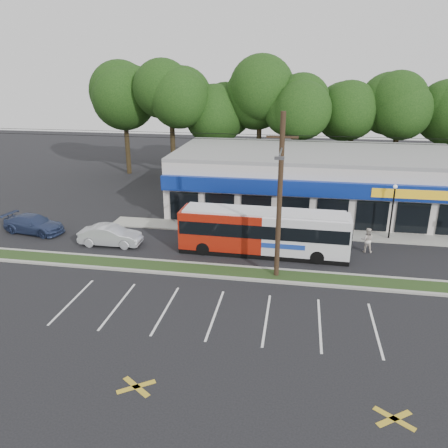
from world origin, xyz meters
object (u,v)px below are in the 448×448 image
utility_pole (277,193)px  car_blue (34,224)px  car_dark (316,234)px  pedestrian_b (367,240)px  pedestrian_a (267,234)px  lamp_post (393,205)px  car_silver (110,235)px  metrobus (264,231)px

utility_pole → car_blue: bearing=166.5°
car_dark → pedestrian_b: size_ratio=2.58×
car_dark → utility_pole: bearing=150.3°
car_dark → pedestrian_a: size_ratio=2.55×
car_blue → pedestrian_b: (25.20, 0.51, 0.17)m
lamp_post → car_silver: bearing=-166.9°
car_blue → pedestrian_a: (18.20, 0.51, 0.18)m
pedestrian_a → car_silver: bearing=2.9°
pedestrian_a → utility_pole: bearing=92.6°
car_dark → lamp_post: bearing=-75.8°
utility_pole → pedestrian_a: utility_pole is taller
utility_pole → car_dark: size_ratio=10.91×
lamp_post → metrobus: lamp_post is taller
car_silver → pedestrian_a: bearing=-81.8°
car_silver → metrobus: bearing=-89.4°
pedestrian_a → pedestrian_b: 7.00m
pedestrian_a → pedestrian_b: (7.00, 0.00, -0.01)m
lamp_post → utility_pole: bearing=-136.1°
utility_pole → metrobus: 5.28m
metrobus → pedestrian_a: bearing=85.8°
utility_pole → car_blue: (-19.03, 4.57, -4.70)m
car_silver → pedestrian_a: 11.39m
car_blue → metrobus: bearing=-84.0°
car_silver → pedestrian_b: (18.23, 1.90, 0.14)m
lamp_post → car_blue: lamp_post is taller
car_blue → pedestrian_a: bearing=-79.3°
car_blue → pedestrian_b: bearing=-79.7°
utility_pole → pedestrian_a: bearing=99.3°
car_dark → car_blue: (-21.74, -1.39, -0.07)m
car_silver → pedestrian_a: (11.23, 1.90, 0.16)m
car_silver → pedestrian_b: size_ratio=2.54×
car_silver → pedestrian_a: size_ratio=2.51×
lamp_post → pedestrian_b: size_ratio=2.40×
metrobus → lamp_post: bearing=26.3°
lamp_post → car_blue: 27.47m
car_dark → pedestrian_a: (-3.54, -0.88, 0.12)m
metrobus → car_blue: 18.11m
car_dark → car_blue: car_dark is taller
lamp_post → metrobus: size_ratio=0.37×
lamp_post → pedestrian_a: (-9.00, -2.80, -1.77)m
lamp_post → car_silver: size_ratio=0.94×
lamp_post → car_blue: (-27.20, -3.31, -1.96)m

